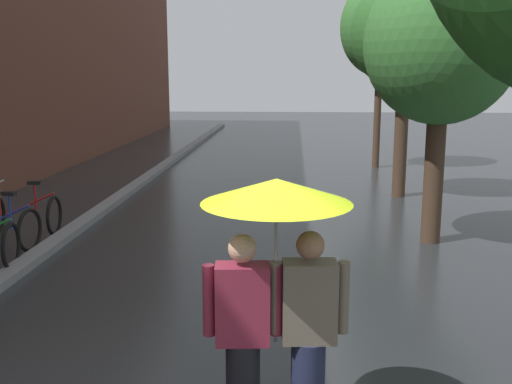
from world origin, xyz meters
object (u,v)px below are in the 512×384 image
at_px(parked_bicycle_3, 0,227).
at_px(parked_bicycle_4, 25,214).
at_px(street_tree_2, 406,35).
at_px(street_tree_1, 441,45).
at_px(couple_under_umbrella, 276,272).
at_px(street_tree_3, 381,28).

relative_size(parked_bicycle_3, parked_bicycle_4, 1.03).
bearing_deg(parked_bicycle_3, street_tree_2, 33.79).
bearing_deg(street_tree_1, couple_under_umbrella, -113.02).
relative_size(street_tree_1, parked_bicycle_4, 4.07).
distance_m(street_tree_3, parked_bicycle_4, 11.43).
relative_size(street_tree_1, street_tree_2, 0.93).
bearing_deg(street_tree_1, street_tree_3, 88.96).
relative_size(street_tree_2, parked_bicycle_4, 4.38).
distance_m(street_tree_2, parked_bicycle_4, 8.65).
distance_m(street_tree_1, couple_under_umbrella, 6.45).
bearing_deg(couple_under_umbrella, street_tree_1, 66.98).
distance_m(parked_bicycle_3, parked_bicycle_4, 0.90).
xyz_separation_m(street_tree_1, couple_under_umbrella, (-2.42, -5.69, -1.86)).
relative_size(street_tree_3, parked_bicycle_4, 4.92).
relative_size(parked_bicycle_4, couple_under_umbrella, 0.55).
xyz_separation_m(parked_bicycle_3, parked_bicycle_4, (0.00, 0.90, 0.00)).
bearing_deg(couple_under_umbrella, parked_bicycle_3, 133.66).
distance_m(street_tree_1, street_tree_2, 3.81).
distance_m(parked_bicycle_3, couple_under_umbrella, 6.64).
bearing_deg(street_tree_3, street_tree_1, -91.04).
xyz_separation_m(street_tree_3, parked_bicycle_4, (-7.10, -8.16, -3.68)).
bearing_deg(street_tree_2, parked_bicycle_4, -151.52).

